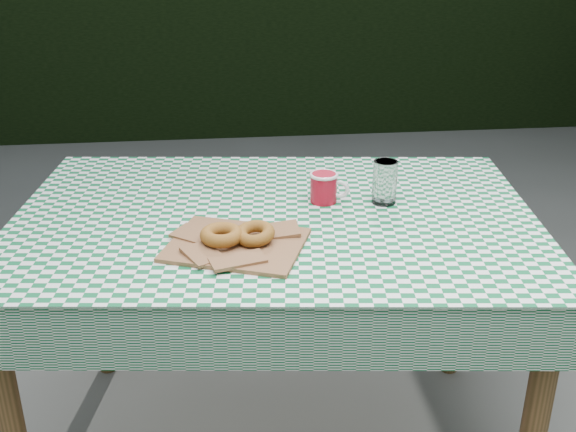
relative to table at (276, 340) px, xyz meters
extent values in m
plane|color=#565651|center=(-0.17, 0.19, -0.38)|extent=(60.00, 60.00, 0.00)
cube|color=brown|center=(0.00, 0.00, 0.00)|extent=(1.40, 1.01, 0.75)
cube|color=#0E5C32|center=(0.00, 0.00, 0.38)|extent=(1.42, 1.03, 0.01)
cube|color=#976042|center=(-0.10, -0.17, 0.39)|extent=(0.37, 0.33, 0.02)
torus|color=#96551F|center=(-0.14, -0.17, 0.41)|extent=(0.13, 0.13, 0.03)
torus|color=#8F621D|center=(-0.06, -0.17, 0.41)|extent=(0.13, 0.13, 0.03)
cylinder|color=silver|center=(0.30, 0.05, 0.44)|extent=(0.08, 0.08, 0.12)
camera|label=1|loc=(-0.14, -1.61, 1.10)|focal=43.18mm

